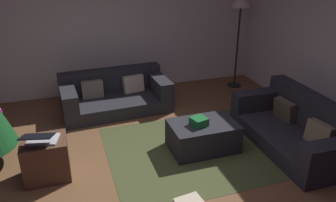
# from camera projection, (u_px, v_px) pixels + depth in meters

# --- Properties ---
(ground_plane) EXTENTS (6.40, 6.40, 0.00)m
(ground_plane) POSITION_uv_depth(u_px,v_px,m) (146.00, 184.00, 3.91)
(ground_plane) COLOR brown
(rear_partition) EXTENTS (6.40, 0.12, 2.60)m
(rear_partition) POSITION_uv_depth(u_px,v_px,m) (101.00, 24.00, 6.11)
(rear_partition) COLOR beige
(rear_partition) RESTS_ON ground_plane
(couch_left) EXTENTS (1.84, 1.03, 0.64)m
(couch_left) POSITION_uv_depth(u_px,v_px,m) (115.00, 95.00, 5.76)
(couch_left) COLOR #26262B
(couch_left) RESTS_ON ground_plane
(couch_right) EXTENTS (0.95, 1.89, 0.70)m
(couch_right) POSITION_uv_depth(u_px,v_px,m) (298.00, 128.00, 4.63)
(couch_right) COLOR #26262B
(couch_right) RESTS_ON ground_plane
(ottoman) EXTENTS (0.90, 0.60, 0.39)m
(ottoman) POSITION_uv_depth(u_px,v_px,m) (203.00, 136.00, 4.55)
(ottoman) COLOR #26262B
(ottoman) RESTS_ON ground_plane
(gift_box) EXTENTS (0.24, 0.24, 0.11)m
(gift_box) POSITION_uv_depth(u_px,v_px,m) (199.00, 122.00, 4.40)
(gift_box) COLOR #19662D
(gift_box) RESTS_ON ottoman
(tv_remote) EXTENTS (0.10, 0.17, 0.02)m
(tv_remote) POSITION_uv_depth(u_px,v_px,m) (192.00, 119.00, 4.55)
(tv_remote) COLOR black
(tv_remote) RESTS_ON ottoman
(side_table) EXTENTS (0.52, 0.44, 0.51)m
(side_table) POSITION_uv_depth(u_px,v_px,m) (46.00, 159.00, 3.95)
(side_table) COLOR #4C3323
(side_table) RESTS_ON ground_plane
(laptop) EXTENTS (0.43, 0.49, 0.18)m
(laptop) POSITION_uv_depth(u_px,v_px,m) (41.00, 138.00, 3.76)
(laptop) COLOR silver
(laptop) RESTS_ON side_table
(corner_lamp) EXTENTS (0.36, 0.36, 1.82)m
(corner_lamp) POSITION_uv_depth(u_px,v_px,m) (241.00, 8.00, 6.22)
(corner_lamp) COLOR black
(corner_lamp) RESTS_ON ground_plane
(area_rug) EXTENTS (2.60, 2.00, 0.01)m
(area_rug) POSITION_uv_depth(u_px,v_px,m) (202.00, 148.00, 4.63)
(area_rug) COLOR #414927
(area_rug) RESTS_ON ground_plane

